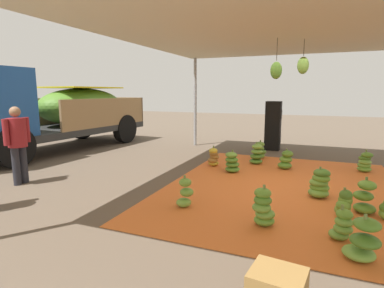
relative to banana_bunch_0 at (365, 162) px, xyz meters
name	(u,v)px	position (x,y,z in m)	size (l,w,h in m)	color
ground_plane	(146,172)	(-1.91, 4.61, -0.22)	(40.00, 40.00, 0.00)	brown
tarp_orange	(282,187)	(-1.91, 1.61, -0.22)	(5.51, 4.20, 0.01)	orange
tent_canopy	(296,30)	(-1.89, 1.52, 2.66)	(8.00, 7.00, 2.97)	#9EA0A5
banana_bunch_0	(365,162)	(0.00, 0.00, 0.00)	(0.40, 0.41, 0.51)	#60932D
banana_bunch_1	(260,151)	(0.58, 2.48, 0.00)	(0.45, 0.45, 0.50)	#60932D
banana_bunch_2	(320,184)	(-2.23, 0.96, 0.02)	(0.42, 0.40, 0.53)	#6B9E38
banana_bunch_3	(342,226)	(-3.84, 0.71, -0.03)	(0.31, 0.33, 0.45)	#6B9E38
banana_bunch_4	(365,198)	(-2.75, 0.34, 0.02)	(0.45, 0.43, 0.55)	#60932D
banana_bunch_5	(363,241)	(-4.26, 0.54, 0.00)	(0.48, 0.49, 0.52)	#75A83D
banana_bunch_7	(286,160)	(-0.41, 1.69, -0.01)	(0.46, 0.46, 0.48)	#518428
banana_bunch_8	(213,158)	(-0.78, 3.36, 0.00)	(0.36, 0.35, 0.50)	gold
banana_bunch_9	(344,204)	(-3.02, 0.64, -0.02)	(0.34, 0.31, 0.43)	#75A83D
banana_bunch_10	(185,194)	(-3.53, 2.93, 0.00)	(0.29, 0.28, 0.51)	#75A83D
banana_bunch_11	(256,155)	(-0.16, 2.43, 0.02)	(0.44, 0.43, 0.56)	#518428
banana_bunch_12	(232,163)	(-1.19, 2.79, 0.00)	(0.44, 0.44, 0.52)	#518428
banana_bunch_13	(263,208)	(-3.78, 1.68, 0.03)	(0.41, 0.41, 0.57)	#60932D
cargo_truck_main	(50,111)	(-0.71, 8.67, 1.02)	(6.30, 2.77, 2.40)	#2D2D2D
worker_0	(17,139)	(-3.61, 6.45, 0.67)	(0.56, 0.34, 1.53)	#26262D
speaker_stack	(273,126)	(2.08, 2.34, 0.54)	(0.52, 0.49, 1.52)	black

